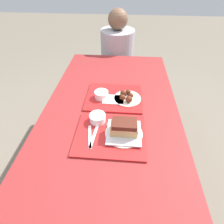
% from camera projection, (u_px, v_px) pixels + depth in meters
% --- Properties ---
extents(ground_plane, '(12.00, 12.00, 0.00)m').
position_uv_depth(ground_plane, '(111.00, 170.00, 1.67)').
color(ground_plane, '#706656').
extents(picnic_table, '(0.93, 1.82, 0.74)m').
position_uv_depth(picnic_table, '(110.00, 122.00, 1.23)').
color(picnic_table, maroon).
rests_on(picnic_table, ground_plane).
extents(picnic_bench_far, '(0.88, 0.28, 0.45)m').
position_uv_depth(picnic_bench_far, '(118.00, 75.00, 2.26)').
color(picnic_bench_far, maroon).
rests_on(picnic_bench_far, ground_plane).
extents(tray_near, '(0.41, 0.34, 0.01)m').
position_uv_depth(tray_near, '(110.00, 135.00, 1.03)').
color(tray_near, red).
rests_on(tray_near, picnic_table).
extents(tray_far, '(0.41, 0.34, 0.01)m').
position_uv_depth(tray_far, '(114.00, 97.00, 1.30)').
color(tray_far, red).
rests_on(tray_far, picnic_table).
extents(bowl_coleslaw_near, '(0.10, 0.10, 0.05)m').
position_uv_depth(bowl_coleslaw_near, '(98.00, 118.00, 1.08)').
color(bowl_coleslaw_near, white).
rests_on(bowl_coleslaw_near, tray_near).
extents(brisket_sandwich_plate, '(0.22, 0.22, 0.10)m').
position_uv_depth(brisket_sandwich_plate, '(124.00, 129.00, 1.00)').
color(brisket_sandwich_plate, beige).
rests_on(brisket_sandwich_plate, tray_near).
extents(plastic_fork_near, '(0.05, 0.17, 0.00)m').
position_uv_depth(plastic_fork_near, '(90.00, 136.00, 1.00)').
color(plastic_fork_near, white).
rests_on(plastic_fork_near, tray_near).
extents(plastic_knife_near, '(0.03, 0.17, 0.00)m').
position_uv_depth(plastic_knife_near, '(94.00, 137.00, 1.00)').
color(plastic_knife_near, white).
rests_on(plastic_knife_near, tray_near).
extents(condiment_packet, '(0.04, 0.03, 0.01)m').
position_uv_depth(condiment_packet, '(110.00, 124.00, 1.08)').
color(condiment_packet, '#A59E93').
rests_on(condiment_packet, tray_near).
extents(bowl_coleslaw_far, '(0.10, 0.10, 0.05)m').
position_uv_depth(bowl_coleslaw_far, '(101.00, 94.00, 1.27)').
color(bowl_coleslaw_far, white).
rests_on(bowl_coleslaw_far, tray_far).
extents(wings_plate_far, '(0.20, 0.20, 0.06)m').
position_uv_depth(wings_plate_far, '(127.00, 97.00, 1.26)').
color(wings_plate_far, beige).
rests_on(wings_plate_far, tray_far).
extents(napkin_far, '(0.15, 0.10, 0.01)m').
position_uv_depth(napkin_far, '(113.00, 100.00, 1.26)').
color(napkin_far, white).
rests_on(napkin_far, tray_far).
extents(person_seated_across, '(0.38, 0.38, 0.69)m').
position_uv_depth(person_seated_across, '(117.00, 48.00, 2.02)').
color(person_seated_across, '#9E9EA3').
rests_on(person_seated_across, picnic_bench_far).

